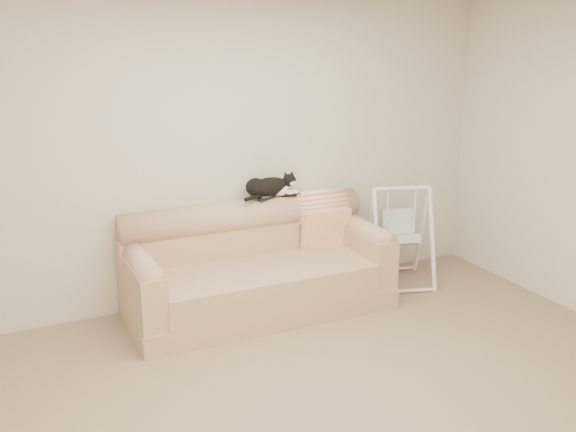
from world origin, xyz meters
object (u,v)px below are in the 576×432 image
object	(u,v)px
sofa	(256,269)
tuxedo_cat	(269,186)
baby_swing	(400,235)
remote_b	(291,195)
remote_a	(266,198)

from	to	relation	value
sofa	tuxedo_cat	bearing A→B (deg)	46.21
baby_swing	sofa	bearing A→B (deg)	179.70
remote_b	baby_swing	distance (m)	1.13
sofa	remote_b	distance (m)	0.74
tuxedo_cat	remote_b	bearing A→B (deg)	-2.94
remote_a	tuxedo_cat	bearing A→B (deg)	32.11
sofa	remote_b	xyz separation A→B (m)	(0.44, 0.23, 0.56)
remote_b	baby_swing	bearing A→B (deg)	-13.36
remote_b	baby_swing	xyz separation A→B (m)	(1.02, -0.24, -0.44)
remote_a	baby_swing	size ratio (longest dim) A/B	0.19
tuxedo_cat	remote_a	bearing A→B (deg)	-147.89
remote_a	remote_b	world-z (taller)	remote_a
tuxedo_cat	sofa	bearing A→B (deg)	-133.79
sofa	baby_swing	world-z (taller)	baby_swing
remote_b	tuxedo_cat	size ratio (longest dim) A/B	0.33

